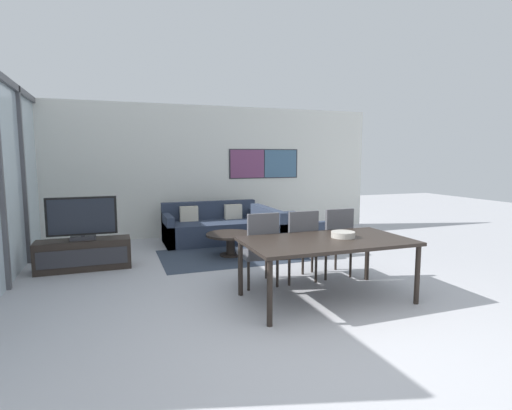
{
  "coord_description": "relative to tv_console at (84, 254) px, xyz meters",
  "views": [
    {
      "loc": [
        -2.01,
        -3.04,
        1.71
      ],
      "look_at": [
        0.11,
        2.86,
        0.95
      ],
      "focal_mm": 28.0,
      "sensor_mm": 36.0,
      "label": 1
    }
  ],
  "objects": [
    {
      "name": "fruit_bowl",
      "position": [
        3.07,
        -2.34,
        0.54
      ],
      "size": [
        0.29,
        0.29,
        0.07
      ],
      "color": "#B7B2A8",
      "rests_on": "dining_table"
    },
    {
      "name": "dining_chair_left",
      "position": [
        2.25,
        -1.66,
        0.3
      ],
      "size": [
        0.46,
        0.46,
        0.99
      ],
      "color": "#4C4C51",
      "rests_on": "ground_plane"
    },
    {
      "name": "dining_chair_right",
      "position": [
        3.4,
        -1.62,
        0.3
      ],
      "size": [
        0.46,
        0.46,
        0.99
      ],
      "color": "#4C4C51",
      "rests_on": "ground_plane"
    },
    {
      "name": "ground_plane",
      "position": [
        2.47,
        -3.43,
        -0.23
      ],
      "size": [
        24.0,
        24.0,
        0.0
      ],
      "primitive_type": "plane",
      "color": "#B2B2B7"
    },
    {
      "name": "dining_chair_centre",
      "position": [
        2.82,
        -1.66,
        0.3
      ],
      "size": [
        0.46,
        0.46,
        0.99
      ],
      "color": "#4C4C51",
      "rests_on": "ground_plane"
    },
    {
      "name": "coffee_table",
      "position": [
        2.34,
        0.05,
        0.07
      ],
      "size": [
        0.84,
        0.84,
        0.39
      ],
      "color": "black",
      "rests_on": "ground_plane"
    },
    {
      "name": "dining_table",
      "position": [
        2.82,
        -2.39,
        0.45
      ],
      "size": [
        1.97,
        1.09,
        0.73
      ],
      "color": "black",
      "rests_on": "ground_plane"
    },
    {
      "name": "television",
      "position": [
        0.0,
        0.0,
        0.55
      ],
      "size": [
        1.0,
        0.2,
        0.65
      ],
      "color": "#2D2D33",
      "rests_on": "tv_console"
    },
    {
      "name": "tv_console",
      "position": [
        0.0,
        0.0,
        0.0
      ],
      "size": [
        1.36,
        0.44,
        0.46
      ],
      "color": "black",
      "rests_on": "ground_plane"
    },
    {
      "name": "sofa_main",
      "position": [
        2.34,
        1.32,
        0.04
      ],
      "size": [
        1.97,
        0.94,
        0.79
      ],
      "color": "#2D384C",
      "rests_on": "ground_plane"
    },
    {
      "name": "area_rug",
      "position": [
        2.34,
        0.05,
        -0.23
      ],
      "size": [
        2.39,
        1.61,
        0.01
      ],
      "color": "#333D4C",
      "rests_on": "ground_plane"
    },
    {
      "name": "wall_back",
      "position": [
        2.5,
        2.09,
        1.17
      ],
      "size": [
        7.73,
        0.09,
        2.8
      ],
      "color": "silver",
      "rests_on": "ground_plane"
    },
    {
      "name": "sofa_side",
      "position": [
        3.4,
        0.19,
        0.04
      ],
      "size": [
        0.94,
        1.48,
        0.79
      ],
      "rotation": [
        0.0,
        0.0,
        1.57
      ],
      "color": "#2D384C",
      "rests_on": "ground_plane"
    }
  ]
}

